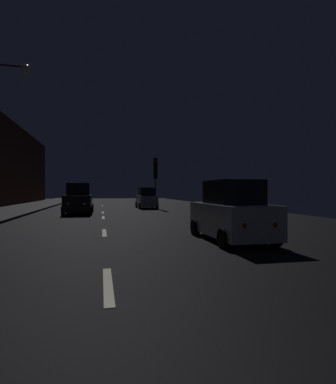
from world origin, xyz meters
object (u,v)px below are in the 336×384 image
(car_approaching_headlights, at_px, (79,200))
(car_parked_right_far, at_px, (147,199))
(traffic_light_far_right, at_px, (155,172))
(streetlamp_overhead, at_px, (4,119))
(car_parked_right_near, at_px, (231,213))

(car_approaching_headlights, height_order, car_parked_right_far, car_approaching_headlights)
(traffic_light_far_right, bearing_deg, streetlamp_overhead, -43.92)
(traffic_light_far_right, distance_m, car_parked_right_near, 19.22)
(car_approaching_headlights, relative_size, car_parked_right_far, 1.12)
(car_parked_right_far, distance_m, car_parked_right_near, 19.35)
(traffic_light_far_right, bearing_deg, car_parked_right_far, -118.34)
(streetlamp_overhead, distance_m, car_approaching_headlights, 8.68)
(traffic_light_far_right, height_order, car_approaching_headlights, traffic_light_far_right)
(streetlamp_overhead, relative_size, car_parked_right_far, 2.00)
(traffic_light_far_right, relative_size, car_parked_right_near, 1.20)
(car_parked_right_far, xyz_separation_m, car_parked_right_near, (-0.00, -19.35, 0.01))
(streetlamp_overhead, relative_size, car_approaching_headlights, 1.78)
(streetlamp_overhead, height_order, car_parked_right_far, streetlamp_overhead)
(car_approaching_headlights, distance_m, car_parked_right_near, 14.76)
(car_approaching_headlights, xyz_separation_m, car_parked_right_far, (5.75, 5.76, -0.11))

